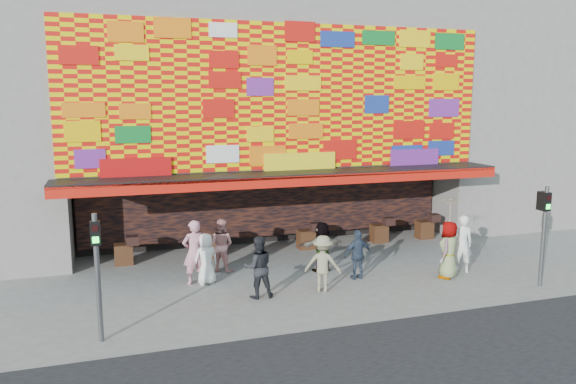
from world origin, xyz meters
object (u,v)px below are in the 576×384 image
signal_left (97,263)px  signal_right (544,225)px  ped_c (258,267)px  ped_e (358,254)px  ped_b (194,252)px  ped_d (323,264)px  ped_i (221,245)px  parasol (451,211)px  ped_f (322,247)px  ped_h (462,244)px  ped_a (206,259)px  ped_g (449,250)px

signal_left → signal_right: bearing=0.0°
ped_c → ped_e: (3.34, 0.63, -0.10)m
ped_b → ped_d: ped_b is taller
ped_i → ped_e: bearing=-171.6°
parasol → ped_f: bearing=151.7°
signal_left → ped_i: bearing=50.0°
signal_left → ped_h: size_ratio=1.61×
ped_h → ped_d: bearing=22.6°
ped_b → ped_h: bearing=159.6°
signal_left → ped_f: signal_left is taller
ped_b → ped_d: bearing=141.9°
ped_h → parasol: bearing=45.4°
ped_i → parasol: parasol is taller
signal_right → ped_c: 8.44m
signal_left → ped_a: bearing=47.5°
ped_a → parasol: (7.23, -1.74, 1.33)m
ped_a → ped_d: size_ratio=0.94×
signal_left → ped_d: 6.38m
signal_left → ped_i: size_ratio=1.75×
ped_d → ped_h: 4.89m
ped_e → parasol: parasol is taller
ped_e → ped_f: 1.33m
ped_g → ped_h: 0.82m
ped_d → ped_f: ped_d is taller
signal_left → ped_h: bearing=9.8°
ped_i → signal_right: bearing=-169.6°
ped_b → ped_d: size_ratio=1.19×
ped_b → ped_g: size_ratio=1.09×
signal_left → ped_c: (4.18, 1.66, -0.98)m
ped_a → ped_f: ped_f is taller
ped_c → ped_h: ped_h is taller
ped_a → ped_d: (3.09, -1.69, 0.05)m
ped_a → ped_e: size_ratio=1.00×
ped_e → ped_c: bearing=9.4°
ped_c → ped_b: bearing=-46.7°
ped_f → ped_g: bearing=148.6°
ped_c → ped_d: (1.91, -0.07, -0.06)m
ped_h → signal_right: bearing=146.3°
ped_a → ped_g: size_ratio=0.87×
ped_h → ped_f: bearing=-0.6°
ped_a → ped_b: ped_b is taller
parasol → ped_e: bearing=164.3°
signal_right → ped_h: 2.55m
ped_d → ped_g: bearing=-152.1°
ped_b → ped_i: size_ratio=1.14×
ped_b → ped_f: size_ratio=1.21×
signal_left → ped_g: signal_left is taller
ped_d → ped_e: size_ratio=1.06×
ped_d → ped_h: (4.88, 0.30, 0.11)m
ped_f → ped_a: bearing=-1.4°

